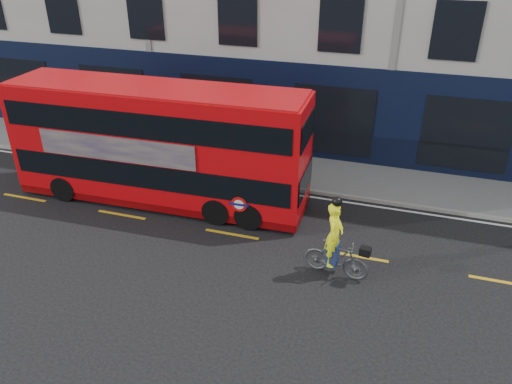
% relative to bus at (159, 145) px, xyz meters
% --- Properties ---
extents(ground, '(120.00, 120.00, 0.00)m').
position_rel_bus_xyz_m(ground, '(7.11, -2.96, -2.12)').
color(ground, black).
rests_on(ground, ground).
extents(pavement, '(60.00, 3.00, 0.12)m').
position_rel_bus_xyz_m(pavement, '(7.11, 3.54, -2.06)').
color(pavement, gray).
rests_on(pavement, ground).
extents(kerb, '(60.00, 0.12, 0.13)m').
position_rel_bus_xyz_m(kerb, '(7.11, 2.04, -2.06)').
color(kerb, gray).
rests_on(kerb, ground).
extents(road_edge_line, '(58.00, 0.10, 0.01)m').
position_rel_bus_xyz_m(road_edge_line, '(7.11, 1.74, -2.12)').
color(road_edge_line, silver).
rests_on(road_edge_line, ground).
extents(lane_dashes, '(58.00, 0.12, 0.01)m').
position_rel_bus_xyz_m(lane_dashes, '(7.11, -1.46, -2.12)').
color(lane_dashes, '#BF9516').
rests_on(lane_dashes, ground).
extents(bus, '(10.34, 2.61, 4.14)m').
position_rel_bus_xyz_m(bus, '(0.00, 0.00, 0.00)').
color(bus, red).
rests_on(bus, ground).
extents(cyclist, '(1.89, 0.76, 2.47)m').
position_rel_bus_xyz_m(cyclist, '(6.56, -2.52, -1.29)').
color(cyclist, '#4E5153').
rests_on(cyclist, ground).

